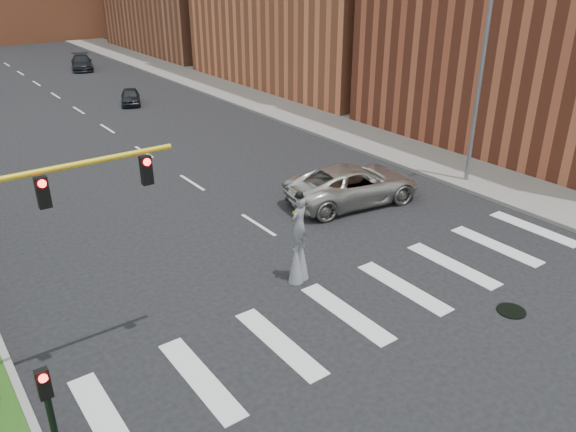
# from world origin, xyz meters

# --- Properties ---
(ground_plane) EXTENTS (160.00, 160.00, 0.00)m
(ground_plane) POSITION_xyz_m (0.00, 0.00, 0.00)
(ground_plane) COLOR black
(ground_plane) RESTS_ON ground
(sidewalk_right) EXTENTS (5.00, 90.00, 0.18)m
(sidewalk_right) POSITION_xyz_m (12.50, 25.00, 0.09)
(sidewalk_right) COLOR slate
(sidewalk_right) RESTS_ON ground
(manhole) EXTENTS (0.90, 0.90, 0.04)m
(manhole) POSITION_xyz_m (3.00, -2.00, 0.02)
(manhole) COLOR black
(manhole) RESTS_ON ground
(streetlight) EXTENTS (2.05, 0.20, 9.00)m
(streetlight) POSITION_xyz_m (10.90, 6.00, 4.90)
(streetlight) COLOR slate
(streetlight) RESTS_ON ground
(traffic_signal) EXTENTS (5.30, 0.23, 6.20)m
(traffic_signal) POSITION_xyz_m (-9.78, 3.00, 4.15)
(traffic_signal) COLOR black
(traffic_signal) RESTS_ON ground
(secondary_signal) EXTENTS (0.25, 0.21, 3.23)m
(secondary_signal) POSITION_xyz_m (-10.30, -0.50, 1.95)
(secondary_signal) COLOR black
(secondary_signal) RESTS_ON ground
(stilt_performer) EXTENTS (0.83, 0.65, 3.31)m
(stilt_performer) POSITION_xyz_m (-1.28, 3.50, 1.38)
(stilt_performer) COLOR #382416
(stilt_performer) RESTS_ON ground
(suv_crossing) EXTENTS (6.61, 3.82, 1.73)m
(suv_crossing) POSITION_xyz_m (4.84, 7.51, 0.87)
(suv_crossing) COLOR #BAB7AF
(suv_crossing) RESTS_ON ground
(car_near) EXTENTS (2.51, 3.70, 1.17)m
(car_near) POSITION_xyz_m (3.86, 31.60, 0.58)
(car_near) COLOR black
(car_near) RESTS_ON ground
(car_far) EXTENTS (3.11, 5.12, 1.39)m
(car_far) POSITION_xyz_m (5.51, 48.40, 0.69)
(car_far) COLOR black
(car_far) RESTS_ON ground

